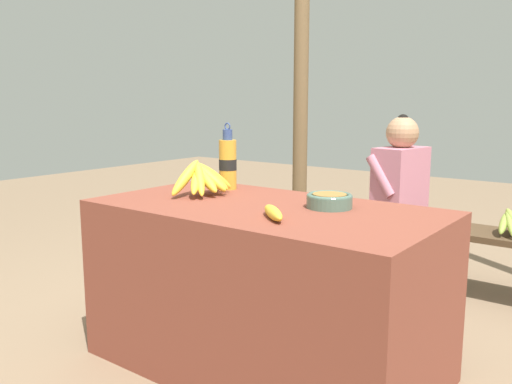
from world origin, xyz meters
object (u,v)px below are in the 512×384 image
at_px(water_bottle, 228,163).
at_px(serving_bowl, 329,200).
at_px(wooden_bench, 417,231).
at_px(seated_vendor, 393,187).
at_px(loose_banana_front, 273,213).
at_px(banana_bunch_ripe, 203,178).
at_px(support_post_near, 301,90).

bearing_deg(water_bottle, serving_bowl, -9.89).
height_order(wooden_bench, seated_vendor, seated_vendor).
bearing_deg(loose_banana_front, water_bottle, 143.86).
xyz_separation_m(wooden_bench, seated_vendor, (-0.15, -0.03, 0.25)).
xyz_separation_m(banana_bunch_ripe, water_bottle, (-0.03, 0.20, 0.05)).
height_order(banana_bunch_ripe, seated_vendor, seated_vendor).
bearing_deg(banana_bunch_ripe, water_bottle, 97.81).
height_order(banana_bunch_ripe, wooden_bench, banana_bunch_ripe).
bearing_deg(loose_banana_front, seated_vendor, 97.49).
bearing_deg(wooden_bench, support_post_near, 165.76).
bearing_deg(water_bottle, wooden_bench, 66.96).
height_order(water_bottle, support_post_near, support_post_near).
distance_m(banana_bunch_ripe, loose_banana_front, 0.56).
height_order(seated_vendor, support_post_near, support_post_near).
relative_size(banana_bunch_ripe, seated_vendor, 0.32).
relative_size(banana_bunch_ripe, support_post_near, 0.14).
bearing_deg(wooden_bench, water_bottle, -113.04).
bearing_deg(serving_bowl, wooden_bench, 94.95).
bearing_deg(water_bottle, support_post_near, 109.59).
xyz_separation_m(serving_bowl, loose_banana_front, (-0.06, -0.29, -0.01)).
relative_size(wooden_bench, support_post_near, 0.75).
height_order(serving_bowl, seated_vendor, seated_vendor).
bearing_deg(serving_bowl, water_bottle, 170.11).
xyz_separation_m(wooden_bench, support_post_near, (-1.00, 0.25, 0.84)).
xyz_separation_m(water_bottle, seated_vendor, (0.34, 1.14, -0.23)).
xyz_separation_m(serving_bowl, support_post_near, (-1.11, 1.53, 0.45)).
relative_size(banana_bunch_ripe, serving_bowl, 1.83).
bearing_deg(loose_banana_front, wooden_bench, 91.79).
distance_m(serving_bowl, wooden_bench, 1.33).
distance_m(wooden_bench, seated_vendor, 0.30).
relative_size(water_bottle, seated_vendor, 0.31).
bearing_deg(serving_bowl, banana_bunch_ripe, -170.80).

